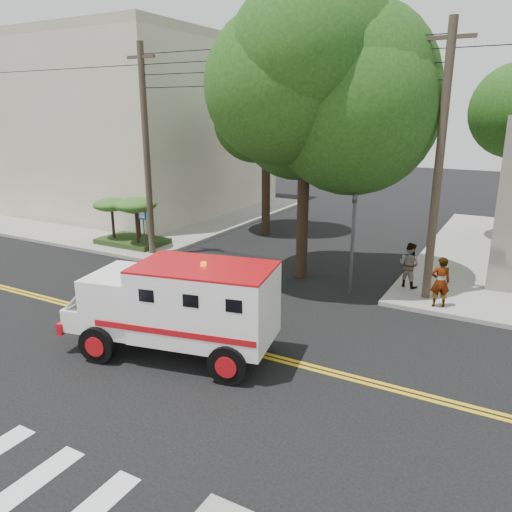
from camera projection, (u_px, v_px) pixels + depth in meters
The scene contains 13 objects.
ground at pixel (166, 330), 14.88m from camera, with size 100.00×100.00×0.00m, color black.
sidewalk_nw at pixel (134, 210), 32.49m from camera, with size 17.00×17.00×0.15m, color gray.
building_left at pixel (122, 129), 33.26m from camera, with size 16.00×14.00×10.00m, color #B5AF95.
utility_pole_left at pixel (147, 155), 21.27m from camera, with size 0.28×0.28×9.00m, color #382D23.
utility_pole_right at pixel (438, 169), 15.89m from camera, with size 0.28×0.28×9.00m, color #382D23.
tree_main at pixel (314, 83), 17.18m from camera, with size 6.08×5.70×9.85m.
tree_left at pixel (270, 123), 24.43m from camera, with size 4.48×4.20×7.70m.
traffic_signal at pixel (353, 233), 17.19m from camera, with size 0.15×0.18×3.60m.
accessibility_sign at pixel (143, 224), 22.57m from camera, with size 0.45×0.10×2.02m.
palm_planter at pixel (129, 214), 23.45m from camera, with size 3.52×2.63×2.36m.
armored_truck at pixel (179, 304), 12.97m from camera, with size 5.91×3.17×2.56m.
pedestrian_a at pixel (440, 282), 16.04m from camera, with size 0.61×0.40×1.68m, color gray.
pedestrian_b at pixel (409, 265), 17.93m from camera, with size 0.79×0.62×1.64m, color gray.
Camera 1 is at (8.99, -10.65, 6.27)m, focal length 35.00 mm.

